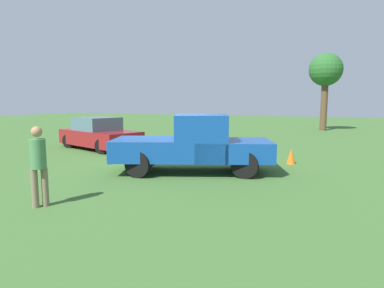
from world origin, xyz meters
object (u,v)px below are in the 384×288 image
at_px(pickup_truck, 196,143).
at_px(traffic_cone, 291,156).
at_px(tree_side, 326,72).
at_px(person_bystander, 38,162).
at_px(sedan_near, 99,134).

xyz_separation_m(pickup_truck, traffic_cone, (2.66, 2.58, -0.67)).
height_order(tree_side, traffic_cone, tree_side).
bearing_deg(pickup_truck, person_bystander, 47.61).
distance_m(sedan_near, tree_side, 17.77).
relative_size(pickup_truck, person_bystander, 3.03).
distance_m(tree_side, traffic_cone, 15.58).
xyz_separation_m(sedan_near, traffic_cone, (8.73, -0.61, -0.41)).
xyz_separation_m(sedan_near, person_bystander, (4.22, -7.61, 0.29)).
xyz_separation_m(pickup_truck, tree_side, (3.68, 17.57, 3.46)).
height_order(pickup_truck, sedan_near, pickup_truck).
bearing_deg(traffic_cone, sedan_near, 176.01).
bearing_deg(sedan_near, tree_side, 76.07).
relative_size(person_bystander, traffic_cone, 3.12).
bearing_deg(traffic_cone, pickup_truck, -135.84).
xyz_separation_m(person_bystander, tree_side, (5.53, 21.99, 3.44)).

